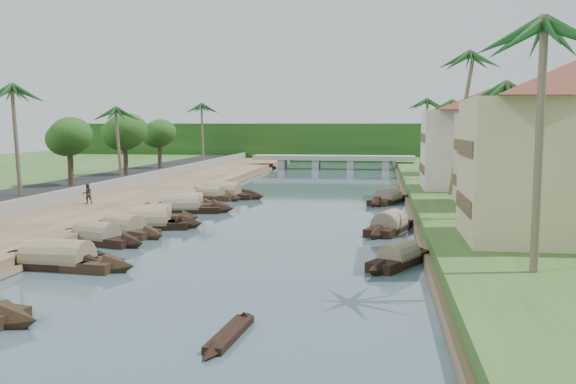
# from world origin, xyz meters

# --- Properties ---
(ground) EXTENTS (220.00, 220.00, 0.00)m
(ground) POSITION_xyz_m (0.00, 0.00, 0.00)
(ground) COLOR #3C505A
(ground) RESTS_ON ground
(left_bank) EXTENTS (10.00, 180.00, 0.80)m
(left_bank) POSITION_xyz_m (-16.00, 20.00, 0.40)
(left_bank) COLOR brown
(left_bank) RESTS_ON ground
(right_bank) EXTENTS (16.00, 180.00, 1.20)m
(right_bank) POSITION_xyz_m (19.00, 20.00, 0.60)
(right_bank) COLOR #2B4F1F
(right_bank) RESTS_ON ground
(road) EXTENTS (8.00, 180.00, 1.40)m
(road) POSITION_xyz_m (-24.50, 20.00, 0.70)
(road) COLOR black
(road) RESTS_ON ground
(retaining_wall) EXTENTS (0.40, 180.00, 1.10)m
(retaining_wall) POSITION_xyz_m (-20.20, 20.00, 1.35)
(retaining_wall) COLOR slate
(retaining_wall) RESTS_ON left_bank
(treeline) EXTENTS (120.00, 14.00, 8.00)m
(treeline) POSITION_xyz_m (0.00, 100.00, 4.00)
(treeline) COLOR #1B3E10
(treeline) RESTS_ON ground
(bridge) EXTENTS (28.00, 4.00, 2.40)m
(bridge) POSITION_xyz_m (0.00, 72.00, 1.72)
(bridge) COLOR gray
(bridge) RESTS_ON ground
(building_near) EXTENTS (14.85, 14.85, 10.20)m
(building_near) POSITION_xyz_m (18.99, -2.00, 6.38)
(building_near) COLOR tan
(building_near) RESTS_ON right_bank
(building_mid) EXTENTS (14.11, 14.11, 9.70)m
(building_mid) POSITION_xyz_m (19.99, 14.00, 6.13)
(building_mid) COLOR #CFA892
(building_mid) RESTS_ON right_bank
(building_far) EXTENTS (15.59, 15.59, 10.20)m
(building_far) POSITION_xyz_m (18.99, 28.00, 6.38)
(building_far) COLOR silver
(building_far) RESTS_ON right_bank
(building_distant) EXTENTS (12.62, 12.62, 9.20)m
(building_distant) POSITION_xyz_m (19.99, 48.00, 5.88)
(building_distant) COLOR tan
(building_distant) RESTS_ON right_bank
(sampan_1) EXTENTS (7.31, 2.16, 2.16)m
(sampan_1) POSITION_xyz_m (-9.61, -7.96, 0.41)
(sampan_1) COLOR black
(sampan_1) RESTS_ON ground
(sampan_2) EXTENTS (9.09, 2.93, 2.34)m
(sampan_2) POSITION_xyz_m (-8.79, -7.90, 0.42)
(sampan_2) COLOR black
(sampan_2) RESTS_ON ground
(sampan_3) EXTENTS (7.97, 3.98, 2.13)m
(sampan_3) POSITION_xyz_m (-10.07, -0.89, 0.41)
(sampan_3) COLOR black
(sampan_3) RESTS_ON ground
(sampan_4) EXTENTS (7.64, 4.78, 2.19)m
(sampan_4) POSITION_xyz_m (-9.59, 2.48, 0.42)
(sampan_4) COLOR black
(sampan_4) RESTS_ON ground
(sampan_5) EXTENTS (8.35, 3.97, 2.55)m
(sampan_5) POSITION_xyz_m (-8.85, 5.43, 0.42)
(sampan_5) COLOR black
(sampan_5) RESTS_ON ground
(sampan_6) EXTENTS (6.99, 3.57, 2.07)m
(sampan_6) POSITION_xyz_m (-9.43, 8.69, 0.41)
(sampan_6) COLOR black
(sampan_6) RESTS_ON ground
(sampan_7) EXTENTS (7.15, 2.41, 1.91)m
(sampan_7) POSITION_xyz_m (-8.95, 6.20, 0.41)
(sampan_7) COLOR black
(sampan_7) RESTS_ON ground
(sampan_8) EXTENTS (7.89, 4.05, 2.37)m
(sampan_8) POSITION_xyz_m (-8.97, 15.70, 0.42)
(sampan_8) COLOR black
(sampan_8) RESTS_ON ground
(sampan_9) EXTENTS (9.71, 3.68, 2.38)m
(sampan_9) POSITION_xyz_m (-9.17, 14.22, 0.42)
(sampan_9) COLOR black
(sampan_9) RESTS_ON ground
(sampan_10) EXTENTS (6.50, 3.95, 1.85)m
(sampan_10) POSITION_xyz_m (-10.14, 19.56, 0.40)
(sampan_10) COLOR black
(sampan_10) RESTS_ON ground
(sampan_11) EXTENTS (9.17, 3.01, 2.54)m
(sampan_11) POSITION_xyz_m (-8.08, 25.63, 0.42)
(sampan_11) COLOR black
(sampan_11) RESTS_ON ground
(sampan_12) EXTENTS (7.65, 4.08, 1.88)m
(sampan_12) POSITION_xyz_m (-9.16, 24.40, 0.41)
(sampan_12) COLOR black
(sampan_12) RESTS_ON ground
(sampan_13) EXTENTS (8.58, 2.36, 2.31)m
(sampan_13) POSITION_xyz_m (-9.26, 27.66, 0.42)
(sampan_13) COLOR black
(sampan_13) RESTS_ON ground
(sampan_14) EXTENTS (4.47, 7.02, 1.81)m
(sampan_14) POSITION_xyz_m (9.25, -4.64, 0.40)
(sampan_14) COLOR black
(sampan_14) RESTS_ON ground
(sampan_15) EXTENTS (4.25, 8.54, 2.25)m
(sampan_15) POSITION_xyz_m (8.86, 6.61, 0.42)
(sampan_15) COLOR black
(sampan_15) RESTS_ON ground
(sampan_16) EXTENTS (4.94, 9.15, 2.23)m
(sampan_16) POSITION_xyz_m (8.95, 24.07, 0.42)
(sampan_16) COLOR black
(sampan_16) RESTS_ON ground
(canoe_0) EXTENTS (1.18, 5.42, 0.71)m
(canoe_0) POSITION_xyz_m (2.81, -17.65, 0.10)
(canoe_0) COLOR black
(canoe_0) RESTS_ON ground
(canoe_1) EXTENTS (5.20, 2.01, 0.83)m
(canoe_1) POSITION_xyz_m (-10.41, -4.87, 0.10)
(canoe_1) COLOR black
(canoe_1) RESTS_ON ground
(canoe_2) EXTENTS (5.16, 2.93, 0.77)m
(canoe_2) POSITION_xyz_m (-9.53, 21.56, 0.10)
(canoe_2) COLOR black
(canoe_2) RESTS_ON ground
(palm_0) EXTENTS (3.20, 3.20, 12.46)m
(palm_0) POSITION_xyz_m (15.00, -10.55, 11.84)
(palm_0) COLOR brown
(palm_0) RESTS_ON ground
(palm_1) EXTENTS (3.20, 3.20, 10.78)m
(palm_1) POSITION_xyz_m (16.00, 6.41, 10.23)
(palm_1) COLOR brown
(palm_1) RESTS_ON ground
(palm_2) EXTENTS (3.20, 3.20, 14.52)m
(palm_2) POSITION_xyz_m (15.00, 21.36, 13.84)
(palm_2) COLOR brown
(palm_2) RESTS_ON ground
(palm_3) EXTENTS (3.20, 3.20, 10.81)m
(palm_3) POSITION_xyz_m (16.00, 39.66, 10.25)
(palm_3) COLOR brown
(palm_3) RESTS_ON ground
(palm_5) EXTENTS (3.20, 3.20, 11.25)m
(palm_5) POSITION_xyz_m (-24.00, 13.46, 10.87)
(palm_5) COLOR brown
(palm_5) RESTS_ON ground
(palm_6) EXTENTS (3.20, 3.20, 9.70)m
(palm_6) POSITION_xyz_m (-22.00, 31.43, 9.37)
(palm_6) COLOR brown
(palm_6) RESTS_ON ground
(palm_7) EXTENTS (3.20, 3.20, 11.56)m
(palm_7) POSITION_xyz_m (14.00, 54.35, 10.98)
(palm_7) COLOR brown
(palm_7) RESTS_ON ground
(palm_8) EXTENTS (3.20, 3.20, 11.09)m
(palm_8) POSITION_xyz_m (-20.50, 61.54, 10.72)
(palm_8) COLOR brown
(palm_8) RESTS_ON ground
(tree_3) EXTENTS (4.40, 4.40, 6.89)m
(tree_3) POSITION_xyz_m (-24.00, 23.22, 6.38)
(tree_3) COLOR #433526
(tree_3) RESTS_ON ground
(tree_4) EXTENTS (5.24, 5.24, 7.58)m
(tree_4) POSITION_xyz_m (-24.00, 37.89, 6.75)
(tree_4) COLOR #433526
(tree_4) RESTS_ON ground
(tree_5) EXTENTS (4.48, 4.48, 6.90)m
(tree_5) POSITION_xyz_m (-24.00, 50.65, 6.36)
(tree_5) COLOR #433526
(tree_5) RESTS_ON ground
(tree_6) EXTENTS (4.79, 4.79, 6.97)m
(tree_6) POSITION_xyz_m (24.00, 30.09, 6.11)
(tree_6) COLOR #433526
(tree_6) RESTS_ON ground
(person_far) EXTENTS (1.09, 1.06, 1.76)m
(person_far) POSITION_xyz_m (-17.44, 13.27, 1.68)
(person_far) COLOR #2F2C20
(person_far) RESTS_ON left_bank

